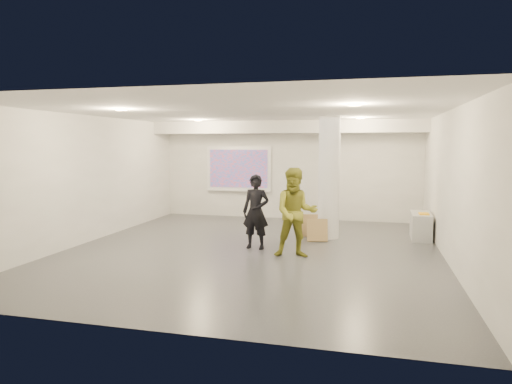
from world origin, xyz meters
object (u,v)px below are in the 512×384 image
(column, at_px, (329,178))
(woman, at_px, (256,212))
(credenza, at_px, (421,226))
(man, at_px, (296,213))
(projection_screen, at_px, (239,169))

(column, relative_size, woman, 1.81)
(column, distance_m, credenza, 2.55)
(man, bearing_deg, woman, 138.22)
(woman, height_order, man, man)
(credenza, relative_size, woman, 0.66)
(credenza, distance_m, woman, 4.22)
(man, bearing_deg, projection_screen, 106.58)
(column, height_order, man, column)
(column, relative_size, man, 1.63)
(projection_screen, distance_m, man, 5.49)
(projection_screen, distance_m, woman, 4.59)
(credenza, height_order, man, man)
(projection_screen, bearing_deg, man, -61.24)
(woman, xyz_separation_m, man, (0.99, -0.56, 0.10))
(credenza, distance_m, man, 3.77)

